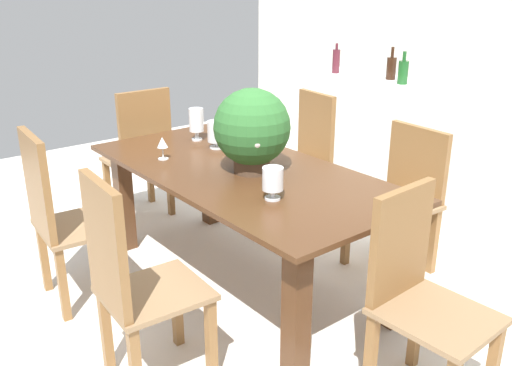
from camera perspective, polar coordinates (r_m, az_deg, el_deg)
ground_plane at (r=3.62m, az=0.52°, el=-9.18°), size 7.04×7.04×0.00m
back_wall at (r=5.22m, az=24.00°, el=13.36°), size 6.40×0.10×2.60m
dining_table at (r=3.28m, az=-1.45°, el=-0.83°), size 2.01×0.98×0.74m
chair_far_left at (r=4.19m, az=5.06°, el=3.01°), size 0.44×0.45×0.99m
chair_foot_end at (r=2.53m, az=16.22°, el=-10.44°), size 0.47×0.43×0.96m
chair_near_right at (r=2.51m, az=-12.63°, el=-9.54°), size 0.44×0.47×1.03m
chair_far_right at (r=3.64m, az=14.86°, el=-0.76°), size 0.50×0.47×0.91m
chair_head_end at (r=4.31m, az=-11.61°, el=3.40°), size 0.43×0.46×1.02m
chair_near_left at (r=3.28m, az=-19.64°, el=-2.82°), size 0.49×0.43×1.02m
flower_centerpiece at (r=3.12m, az=-0.41°, el=5.55°), size 0.43×0.43×0.48m
crystal_vase_left at (r=3.80m, az=-6.12°, el=6.32°), size 0.10×0.10×0.22m
crystal_vase_center_near at (r=2.76m, az=1.72°, el=0.31°), size 0.11×0.11×0.17m
crystal_vase_right at (r=3.61m, az=-4.06°, el=5.20°), size 0.12×0.12×0.18m
wine_glass at (r=3.43m, az=-9.54°, el=4.00°), size 0.07×0.07×0.14m
kitchen_counter at (r=4.75m, az=14.13°, el=3.95°), size 1.81×0.59×0.99m
wine_bottle_amber at (r=4.61m, az=14.79°, el=10.94°), size 0.08×0.08×0.25m
wine_bottle_tall at (r=4.79m, az=13.65°, el=11.38°), size 0.08×0.08×0.26m
wine_bottle_clear at (r=5.03m, az=8.19°, el=12.25°), size 0.07×0.07×0.26m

